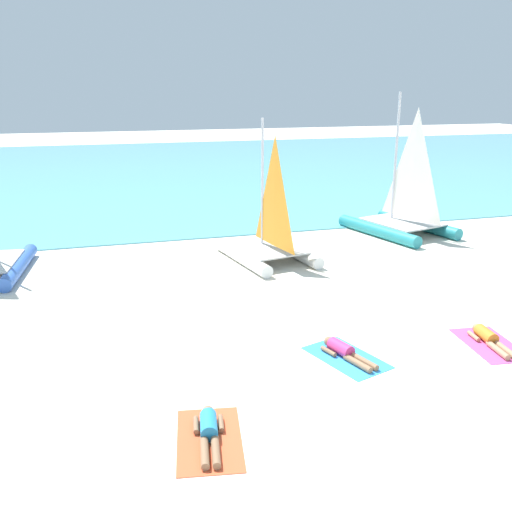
{
  "coord_description": "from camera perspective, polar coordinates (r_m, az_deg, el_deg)",
  "views": [
    {
      "loc": [
        -4.25,
        -9.21,
        5.81
      ],
      "look_at": [
        0.0,
        5.45,
        1.2
      ],
      "focal_mm": 39.52,
      "sensor_mm": 36.0,
      "label": 1
    }
  ],
  "objects": [
    {
      "name": "sunbather_right",
      "position": [
        14.45,
        22.52,
        -7.7
      ],
      "size": [
        0.59,
        1.57,
        0.3
      ],
      "rotation": [
        0.0,
        0.0,
        -0.12
      ],
      "color": "orange",
      "rests_on": "towel_right"
    },
    {
      "name": "sunbather_left",
      "position": [
        10.16,
        -4.78,
        -17.21
      ],
      "size": [
        0.66,
        1.57,
        0.3
      ],
      "rotation": [
        0.0,
        0.0,
        -0.17
      ],
      "color": "#268CCC",
      "rests_on": "towel_left"
    },
    {
      "name": "towel_middle",
      "position": [
        12.92,
        9.14,
        -10.11
      ],
      "size": [
        1.62,
        2.14,
        0.01
      ],
      "primitive_type": "cube",
      "rotation": [
        0.0,
        0.0,
        0.31
      ],
      "color": "#338CD8",
      "rests_on": "ground"
    },
    {
      "name": "ground_plane",
      "position": [
        20.51,
        -3.55,
        0.32
      ],
      "size": [
        120.0,
        120.0,
        0.0
      ],
      "primitive_type": "plane",
      "color": "silver"
    },
    {
      "name": "sunbather_middle",
      "position": [
        12.91,
        8.96,
        -9.51
      ],
      "size": [
        0.84,
        1.54,
        0.3
      ],
      "rotation": [
        0.0,
        0.0,
        0.31
      ],
      "color": "#D83372",
      "rests_on": "towel_middle"
    },
    {
      "name": "towel_left",
      "position": [
        10.18,
        -4.75,
        -18.0
      ],
      "size": [
        1.4,
        2.06,
        0.01
      ],
      "primitive_type": "cube",
      "rotation": [
        0.0,
        0.0,
        -0.17
      ],
      "color": "#EA5933",
      "rests_on": "ground"
    },
    {
      "name": "towel_right",
      "position": [
        14.45,
        22.6,
        -8.25
      ],
      "size": [
        1.31,
        2.01,
        0.01
      ],
      "primitive_type": "cube",
      "rotation": [
        0.0,
        0.0,
        -0.12
      ],
      "color": "#D84C99",
      "rests_on": "ground"
    },
    {
      "name": "sailboat_teal",
      "position": [
        23.72,
        14.51,
        4.16
      ],
      "size": [
        3.76,
        4.87,
        5.61
      ],
      "rotation": [
        0.0,
        0.0,
        0.26
      ],
      "color": "teal",
      "rests_on": "ground"
    },
    {
      "name": "ocean_water",
      "position": [
        41.93,
        -10.32,
        8.6
      ],
      "size": [
        120.0,
        40.0,
        0.05
      ],
      "primitive_type": "cube",
      "color": "#5BB2C1",
      "rests_on": "ground"
    },
    {
      "name": "sailboat_white",
      "position": [
        19.41,
        1.27,
        1.6
      ],
      "size": [
        3.01,
        4.07,
        4.81
      ],
      "rotation": [
        0.0,
        0.0,
        0.19
      ],
      "color": "white",
      "rests_on": "ground"
    }
  ]
}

